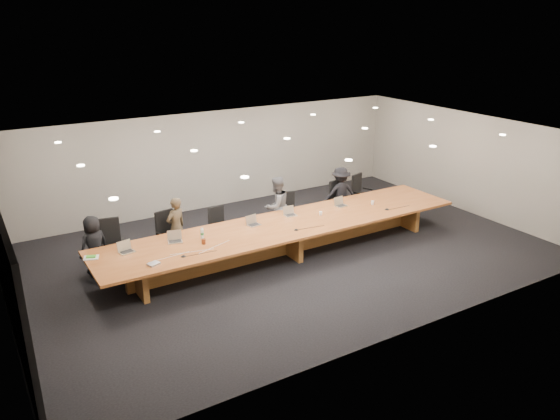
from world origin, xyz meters
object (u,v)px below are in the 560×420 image
object	(u,v)px
laptop_d	(291,211)
amber_mug	(204,241)
chair_mid_left	(220,227)
chair_far_right	(363,193)
person_b	(176,227)
laptop_b	(175,237)
paper_cup_far	(373,203)
laptop_a	(126,247)
chair_mid_right	(288,212)
person_a	(94,245)
conference_table	(287,233)
chair_right	(341,200)
av_box	(154,264)
person_d	(340,193)
mic_left	(183,256)
chair_left	(170,234)
paper_cup_near	(321,213)
laptop_e	(341,202)
person_c	(277,206)
water_bottle	(202,234)
laptop_c	(254,221)
chair_far_left	(111,245)
mic_center	(296,229)
mic_right	(387,209)

from	to	relation	value
laptop_d	amber_mug	world-z (taller)	laptop_d
chair_mid_left	chair_far_right	distance (m)	4.53
person_b	laptop_b	xyz separation A→B (m)	(-0.36, -0.89, 0.15)
chair_far_right	paper_cup_far	distance (m)	1.55
laptop_a	laptop_b	xyz separation A→B (m)	(1.04, -0.00, 0.00)
chair_mid_right	amber_mug	world-z (taller)	chair_mid_right
chair_far_right	person_a	xyz separation A→B (m)	(-7.49, -0.08, 0.11)
conference_table	chair_right	bearing A→B (deg)	25.61
conference_table	av_box	bearing A→B (deg)	-171.21
person_d	laptop_d	xyz separation A→B (m)	(-2.15, -0.85, 0.14)
av_box	mic_left	xyz separation A→B (m)	(0.64, 0.05, -0.00)
person_b	chair_left	bearing A→B (deg)	-40.66
paper_cup_near	laptop_d	bearing A→B (deg)	152.17
laptop_a	laptop_e	size ratio (longest dim) A/B	1.03
person_c	mic_left	distance (m)	3.52
laptop_b	water_bottle	size ratio (longest dim) A/B	1.37
conference_table	laptop_b	distance (m)	2.66
chair_mid_left	laptop_a	size ratio (longest dim) A/B	3.31
laptop_a	paper_cup_near	xyz separation A→B (m)	(4.67, -0.25, -0.07)
laptop_b	water_bottle	bearing A→B (deg)	3.94
chair_far_right	laptop_c	world-z (taller)	chair_far_right
chair_far_left	person_d	size ratio (longest dim) A/B	0.80
chair_right	laptop_a	size ratio (longest dim) A/B	3.64
chair_left	mic_center	distance (m)	2.93
chair_mid_left	laptop_a	bearing A→B (deg)	-164.91
laptop_c	mic_left	distance (m)	2.19
amber_mug	mic_right	bearing A→B (deg)	-4.46
chair_right	laptop_c	distance (m)	3.31
laptop_e	chair_far_right	bearing A→B (deg)	27.36
conference_table	paper_cup_near	world-z (taller)	paper_cup_near
chair_mid_left	person_b	world-z (taller)	person_b
person_d	amber_mug	distance (m)	4.84
chair_right	person_d	xyz separation A→B (m)	(0.04, 0.08, 0.18)
chair_mid_left	mic_center	distance (m)	2.01
chair_right	laptop_d	size ratio (longest dim) A/B	3.79
chair_far_left	person_d	bearing A→B (deg)	10.27
mic_right	laptop_a	bearing A→B (deg)	172.95
conference_table	person_c	size ratio (longest dim) A/B	5.83
chair_right	av_box	distance (m)	6.10
chair_mid_left	paper_cup_far	world-z (taller)	chair_mid_left
person_b	laptop_d	bearing A→B (deg)	143.09
chair_far_left	chair_mid_right	size ratio (longest dim) A/B	1.10
person_c	laptop_a	bearing A→B (deg)	-1.67
laptop_c	chair_mid_right	bearing A→B (deg)	21.45
person_a	paper_cup_near	xyz separation A→B (m)	(5.12, -1.20, 0.14)
water_bottle	chair_mid_left	bearing A→B (deg)	48.27
person_b	laptop_c	distance (m)	1.80
conference_table	person_d	world-z (taller)	person_d
mic_right	laptop_e	bearing A→B (deg)	135.66
mic_left	mic_center	size ratio (longest dim) A/B	1.01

